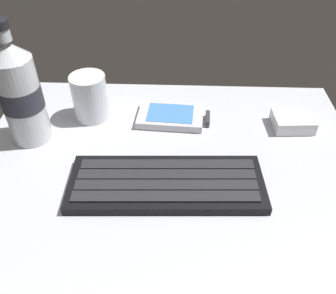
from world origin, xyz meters
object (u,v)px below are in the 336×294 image
(handheld_device, at_px, (174,116))
(water_bottle, at_px, (20,93))
(keyboard, at_px, (165,183))
(charger_block, at_px, (293,122))
(juice_cup, at_px, (90,99))

(handheld_device, height_order, water_bottle, water_bottle)
(keyboard, distance_m, charger_block, 0.27)
(juice_cup, xyz_separation_m, water_bottle, (-0.09, -0.07, 0.05))
(juice_cup, xyz_separation_m, charger_block, (0.37, -0.02, -0.03))
(keyboard, xyz_separation_m, juice_cup, (-0.14, 0.18, 0.03))
(keyboard, bearing_deg, handheld_device, 86.87)
(handheld_device, bearing_deg, water_bottle, -165.98)
(keyboard, bearing_deg, juice_cup, 129.16)
(water_bottle, xyz_separation_m, charger_block, (0.46, 0.05, -0.08))
(juice_cup, relative_size, charger_block, 1.21)
(keyboard, distance_m, water_bottle, 0.27)
(keyboard, height_order, charger_block, charger_block)
(charger_block, bearing_deg, handheld_device, 176.29)
(handheld_device, distance_m, water_bottle, 0.27)
(keyboard, xyz_separation_m, water_bottle, (-0.24, 0.11, 0.08))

